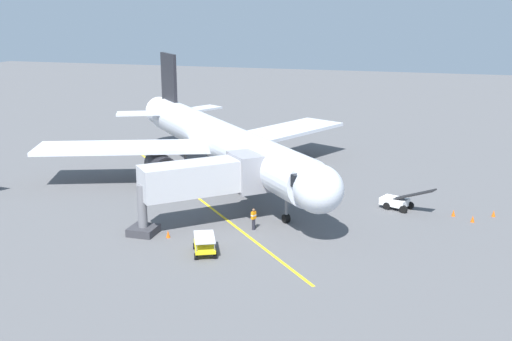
{
  "coord_description": "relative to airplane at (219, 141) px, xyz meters",
  "views": [
    {
      "loc": [
        -20.37,
        56.8,
        16.75
      ],
      "look_at": [
        -6.1,
        7.76,
        3.0
      ],
      "focal_mm": 42.78,
      "sensor_mm": 36.0,
      "label": 1
    }
  ],
  "objects": [
    {
      "name": "jet_bridge",
      "position": [
        -3.61,
        11.96,
        -0.24
      ],
      "size": [
        9.78,
        9.17,
        5.4
      ],
      "color": "#B7B7BC",
      "rests_on": "ground"
    },
    {
      "name": "ground_crew_wing_walker",
      "position": [
        -2.61,
        -11.4,
        -3.12
      ],
      "size": [
        0.28,
        0.42,
        1.71
      ],
      "color": "#23232D",
      "rests_on": "ground"
    },
    {
      "name": "ground_crew_marshaller",
      "position": [
        -7.21,
        12.45,
        -3.12
      ],
      "size": [
        0.39,
        0.47,
        1.71
      ],
      "color": "#23232D",
      "rests_on": "ground"
    },
    {
      "name": "ground_plane",
      "position": [
        0.53,
        -1.63,
        -4.0
      ],
      "size": [
        220.0,
        220.0,
        0.0
      ],
      "primitive_type": "plane",
      "color": "#565659"
    },
    {
      "name": "airplane",
      "position": [
        0.0,
        0.0,
        0.0
      ],
      "size": [
        32.62,
        33.46,
        11.5
      ],
      "color": "silver",
      "rests_on": "ground"
    },
    {
      "name": "safety_cone_nose_left",
      "position": [
        -23.64,
        5.91,
        -3.73
      ],
      "size": [
        0.32,
        0.32,
        0.55
      ],
      "primitive_type": "cone",
      "color": "#F2590F",
      "rests_on": "ground"
    },
    {
      "name": "baggage_cart_portside",
      "position": [
        -5.27,
        17.99,
        -3.35
      ],
      "size": [
        2.37,
        2.95,
        1.27
      ],
      "color": "yellow",
      "rests_on": "ground"
    },
    {
      "name": "safety_cone_wing_port",
      "position": [
        -22.19,
        4.82,
        -3.73
      ],
      "size": [
        0.32,
        0.32,
        0.55
      ],
      "primitive_type": "cone",
      "color": "#F2590F",
      "rests_on": "ground"
    },
    {
      "name": "apron_lead_in_line",
      "position": [
        -0.19,
        6.21,
        -4.0
      ],
      "size": [
        27.06,
        29.78,
        0.01
      ],
      "primitive_type": "cube",
      "rotation": [
        0.0,
        0.0,
        0.74
      ],
      "color": "yellow",
      "rests_on": "ground"
    },
    {
      "name": "belt_loader_starboard_side",
      "position": [
        -17.63,
        4.23,
        -3.29
      ],
      "size": [
        4.69,
        2.84,
        2.32
      ],
      "color": "white",
      "rests_on": "ground"
    },
    {
      "name": "safety_cone_wing_starboard",
      "position": [
        -25.37,
        4.01,
        -3.73
      ],
      "size": [
        0.32,
        0.32,
        0.55
      ],
      "primitive_type": "cone",
      "color": "#F2590F",
      "rests_on": "ground"
    },
    {
      "name": "ground_crew_loader",
      "position": [
        -0.24,
        -8.78,
        -3.12
      ],
      "size": [
        0.44,
        0.47,
        1.71
      ],
      "color": "#23232D",
      "rests_on": "ground"
    },
    {
      "name": "safety_cone_nose_right",
      "position": [
        -1.53,
        15.88,
        -3.73
      ],
      "size": [
        0.32,
        0.32,
        0.55
      ],
      "primitive_type": "cone",
      "color": "#F2590F",
      "rests_on": "ground"
    }
  ]
}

